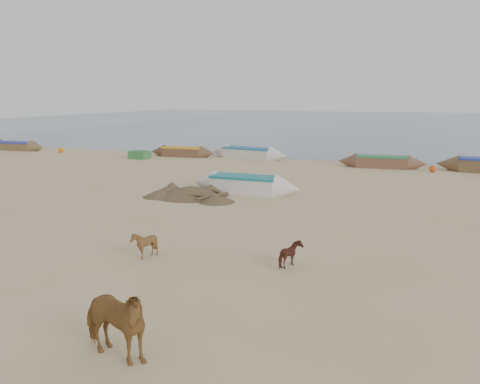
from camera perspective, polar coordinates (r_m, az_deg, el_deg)
name	(u,v)px	position (r m, az deg, el deg)	size (l,w,h in m)	color
ground	(198,244)	(15.77, -5.13, -6.31)	(140.00, 140.00, 0.00)	tan
sea	(380,122)	(95.85, 16.74, 8.23)	(160.00, 160.00, 0.00)	slate
cow_adult	(113,323)	(9.23, -15.27, -15.16)	(0.80, 1.76, 1.49)	olive
calf_front	(144,244)	(14.55, -11.60, -6.25)	(0.70, 0.79, 0.87)	brown
calf_right	(291,255)	(13.63, 6.25, -7.61)	(0.73, 0.63, 0.74)	#4F2419
near_canoe	(245,184)	(23.87, 0.56, 0.96)	(5.80, 1.32, 0.86)	silver
debris_pile	(191,190)	(23.49, -6.04, 0.20)	(3.85, 3.85, 0.44)	brown
waterline_canoes	(324,158)	(34.82, 10.19, 4.13)	(59.22, 4.45, 0.93)	brown
beach_clutter	(381,163)	(33.87, 16.78, 3.40)	(45.04, 4.48, 0.64)	#337138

